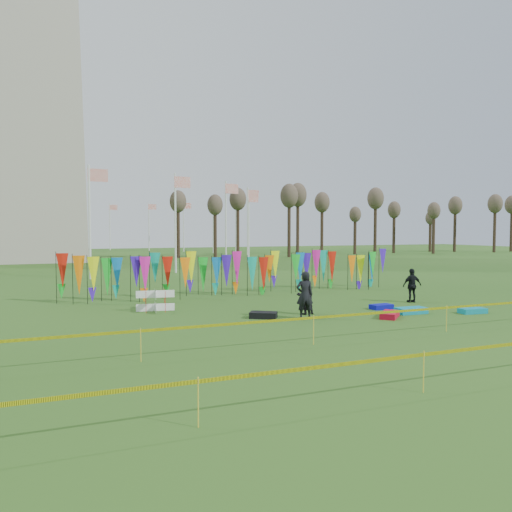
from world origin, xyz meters
name	(u,v)px	position (x,y,z in m)	size (l,w,h in m)	color
ground	(325,324)	(0.00, 0.00, 0.00)	(160.00, 160.00, 0.00)	#254E16
flagpole_ring	(6,225)	(-14.00, 48.00, 4.00)	(57.40, 56.16, 8.00)	silver
banner_row	(244,270)	(0.28, 9.04, 1.34)	(18.64, 0.64, 2.22)	black
caution_tape_near	(363,315)	(-0.22, -2.72, 0.78)	(26.00, 0.02, 0.90)	#FCFF05
caution_tape_far	(486,349)	(-0.22, -7.52, 0.78)	(26.00, 0.02, 0.90)	#FCFF05
tree_line	(365,211)	(32.00, 44.00, 6.17)	(53.92, 1.92, 7.84)	#3C2A1E
box_kite	(155,301)	(-5.21, 5.28, 0.45)	(0.82, 0.82, 0.91)	red
person_left	(305,295)	(-0.15, 1.33, 0.93)	(0.68, 0.49, 1.85)	black
person_mid	(305,295)	(0.33, 2.21, 0.78)	(0.76, 0.47, 1.56)	black
person_right	(412,285)	(6.65, 3.26, 0.81)	(0.95, 0.54, 1.63)	black
kite_bag_turquoise	(411,311)	(4.48, 0.69, 0.13)	(1.26, 0.63, 0.25)	#0B8EAE
kite_bag_blue	(381,307)	(4.07, 2.14, 0.10)	(0.98, 0.52, 0.21)	#0A0EB1
kite_bag_red	(390,315)	(3.06, 0.23, 0.12)	(1.26, 0.58, 0.23)	red
kite_bag_black	(263,315)	(-1.60, 2.03, 0.12)	(1.05, 0.61, 0.24)	black
kite_bag_teal	(472,311)	(6.90, -0.22, 0.11)	(1.11, 0.53, 0.21)	#0B8AA2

